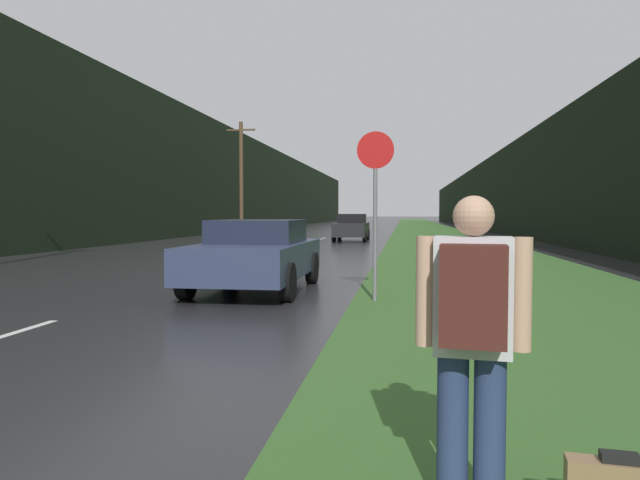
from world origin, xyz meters
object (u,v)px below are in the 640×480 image
object	(u,v)px
stop_sign	(375,200)
car_passing_near	(256,254)
car_passing_far	(352,227)
hitchhiker_with_backpack	(472,334)

from	to	relation	value
stop_sign	car_passing_near	world-z (taller)	stop_sign
car_passing_far	hitchhiker_with_backpack	bearing A→B (deg)	96.42
car_passing_near	car_passing_far	xyz separation A→B (m)	(-0.00, 20.51, 0.03)
hitchhiker_with_backpack	car_passing_far	size ratio (longest dim) A/B	0.38
hitchhiker_with_backpack	stop_sign	bearing A→B (deg)	103.09
stop_sign	car_passing_near	bearing A→B (deg)	154.67
hitchhiker_with_backpack	car_passing_far	world-z (taller)	hitchhiker_with_backpack
stop_sign	car_passing_far	world-z (taller)	stop_sign
stop_sign	hitchhiker_with_backpack	world-z (taller)	stop_sign
stop_sign	hitchhiker_with_backpack	xyz separation A→B (m)	(0.82, -6.88, -0.82)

